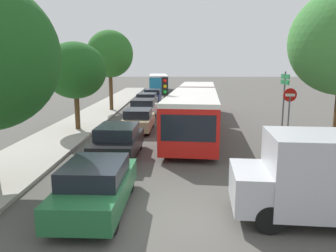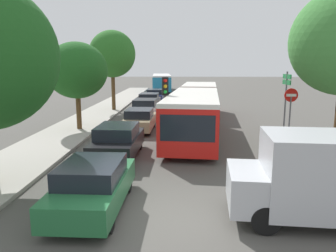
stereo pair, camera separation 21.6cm
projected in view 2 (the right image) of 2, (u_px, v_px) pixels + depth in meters
name	position (u px, v px, depth m)	size (l,w,h in m)	color
ground_plane	(153.00, 216.00, 8.82)	(200.00, 200.00, 0.00)	#4F4C47
kerb_strip_left	(106.00, 109.00, 29.55)	(3.20, 51.88, 0.14)	#9E998E
articulated_bus	(197.00, 105.00, 21.10)	(4.17, 16.91, 2.49)	red
city_bus_rear	(162.00, 82.00, 49.74)	(3.21, 11.64, 2.48)	teal
queued_car_green	(93.00, 185.00, 9.14)	(1.81, 4.07, 1.40)	#236638
queued_car_black	(118.00, 141.00, 14.30)	(1.87, 4.21, 1.45)	black
queued_car_tan	(140.00, 120.00, 19.97)	(1.76, 3.96, 1.36)	tan
queued_car_white	(145.00, 108.00, 24.75)	(1.87, 4.22, 1.45)	white
queued_car_graphite	(149.00, 101.00, 29.82)	(1.86, 4.19, 1.44)	#47474C
queued_car_navy	(155.00, 96.00, 35.05)	(1.82, 4.10, 1.41)	navy
traffic_light	(165.00, 95.00, 16.52)	(0.34, 0.38, 3.40)	#56595E
no_entry_sign	(290.00, 107.00, 16.90)	(0.70, 0.08, 2.82)	#56595E
direction_sign_post	(286.00, 89.00, 19.84)	(0.10, 1.40, 3.60)	#56595E
tree_left_mid	(78.00, 72.00, 19.50)	(3.66, 3.66, 5.35)	#51381E
tree_left_far	(112.00, 54.00, 27.68)	(3.92, 3.92, 6.86)	#51381E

